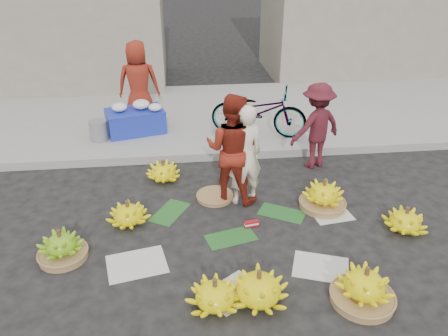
{
  "coord_description": "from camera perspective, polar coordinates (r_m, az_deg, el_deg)",
  "views": [
    {
      "loc": [
        -0.7,
        -4.84,
        3.47
      ],
      "look_at": [
        -0.12,
        0.46,
        0.7
      ],
      "focal_mm": 35.0,
      "sensor_mm": 36.0,
      "label": 1
    }
  ],
  "objects": [
    {
      "name": "incense_stack",
      "position": [
        6.02,
        3.61,
        -7.29
      ],
      "size": [
        0.21,
        0.1,
        0.08
      ],
      "primitive_type": "cube",
      "rotation": [
        0.0,
        0.0,
        0.17
      ],
      "color": "#B2131C",
      "rests_on": "ground"
    },
    {
      "name": "sidewalk",
      "position": [
        9.78,
        -1.8,
        7.06
      ],
      "size": [
        40.0,
        4.0,
        0.12
      ],
      "primitive_type": "cube",
      "color": "gray",
      "rests_on": "ground"
    },
    {
      "name": "banana_bunch_5",
      "position": [
        6.51,
        12.85,
        -3.5
      ],
      "size": [
        0.66,
        0.66,
        0.46
      ],
      "rotation": [
        0.0,
        0.0,
        0.04
      ],
      "color": "olive",
      "rests_on": "ground"
    },
    {
      "name": "man_striped",
      "position": [
        7.46,
        11.99,
        5.37
      ],
      "size": [
        1.09,
        0.86,
        1.47
      ],
      "primitive_type": "imported",
      "rotation": [
        0.0,
        0.0,
        3.51
      ],
      "color": "maroon",
      "rests_on": "ground"
    },
    {
      "name": "grey_bucket",
      "position": [
        8.57,
        -16.05,
        4.75
      ],
      "size": [
        0.34,
        0.34,
        0.38
      ],
      "primitive_type": "cylinder",
      "color": "slate",
      "rests_on": "sidewalk"
    },
    {
      "name": "banana_bunch_6",
      "position": [
        6.16,
        -12.4,
        -5.81
      ],
      "size": [
        0.75,
        0.75,
        0.36
      ],
      "rotation": [
        0.0,
        0.0,
        0.42
      ],
      "color": "#FFF30C",
      "rests_on": "ground"
    },
    {
      "name": "vendor_red",
      "position": [
        6.28,
        1.04,
        2.51
      ],
      "size": [
        0.99,
        0.9,
        1.64
      ],
      "primitive_type": "imported",
      "rotation": [
        0.0,
        0.0,
        2.72
      ],
      "color": "maroon",
      "rests_on": "ground"
    },
    {
      "name": "ground",
      "position": [
        6.0,
        1.62,
        -7.9
      ],
      "size": [
        80.0,
        80.0,
        0.0
      ],
      "primitive_type": "plane",
      "color": "black",
      "rests_on": "ground"
    },
    {
      "name": "vendor_cream",
      "position": [
        6.24,
        2.66,
        1.68
      ],
      "size": [
        0.63,
        0.5,
        1.52
      ],
      "primitive_type": "imported",
      "rotation": [
        0.0,
        0.0,
        3.42
      ],
      "color": "white",
      "rests_on": "ground"
    },
    {
      "name": "flower_table",
      "position": [
        8.75,
        -11.47,
        6.24
      ],
      "size": [
        1.22,
        0.94,
        0.63
      ],
      "rotation": [
        0.0,
        0.0,
        0.27
      ],
      "color": "#1927A3",
      "rests_on": "sidewalk"
    },
    {
      "name": "banana_bunch_2",
      "position": [
        4.85,
        4.54,
        -15.31
      ],
      "size": [
        0.88,
        0.88,
        0.41
      ],
      "rotation": [
        0.0,
        0.0,
        0.37
      ],
      "color": "#FFF30C",
      "rests_on": "ground"
    },
    {
      "name": "banana_bunch_1",
      "position": [
        4.8,
        -1.18,
        -16.18
      ],
      "size": [
        0.71,
        0.71,
        0.37
      ],
      "rotation": [
        0.0,
        0.0,
        0.26
      ],
      "color": "#FFF30C",
      "rests_on": "ground"
    },
    {
      "name": "basket_spare",
      "position": [
        6.63,
        -1.21,
        -3.77
      ],
      "size": [
        0.69,
        0.69,
        0.06
      ],
      "primitive_type": "cylinder",
      "rotation": [
        0.0,
        0.0,
        -0.36
      ],
      "color": "olive",
      "rests_on": "ground"
    },
    {
      "name": "newspaper_scatter",
      "position": [
        5.37,
        2.8,
        -12.79
      ],
      "size": [
        3.2,
        1.8,
        0.0
      ],
      "primitive_type": null,
      "color": "silver",
      "rests_on": "ground"
    },
    {
      "name": "curb",
      "position": [
        7.85,
        -0.54,
        1.84
      ],
      "size": [
        40.0,
        0.25,
        0.15
      ],
      "primitive_type": "cube",
      "color": "gray",
      "rests_on": "ground"
    },
    {
      "name": "banana_bunch_0",
      "position": [
        5.75,
        -20.45,
        -9.59
      ],
      "size": [
        0.63,
        0.63,
        0.41
      ],
      "rotation": [
        0.0,
        0.0,
        0.3
      ],
      "color": "olive",
      "rests_on": "ground"
    },
    {
      "name": "banana_bunch_4",
      "position": [
        6.36,
        22.6,
        -6.32
      ],
      "size": [
        0.75,
        0.75,
        0.36
      ],
      "rotation": [
        0.0,
        0.0,
        -0.42
      ],
      "color": "#FFF30C",
      "rests_on": "ground"
    },
    {
      "name": "banana_bunch_7",
      "position": [
        7.15,
        -7.92,
        -0.42
      ],
      "size": [
        0.69,
        0.69,
        0.36
      ],
      "rotation": [
        0.0,
        0.0,
        0.26
      ],
      "color": "#FFF30C",
      "rests_on": "ground"
    },
    {
      "name": "banana_bunch_3",
      "position": [
        5.04,
        17.84,
        -14.58
      ],
      "size": [
        0.69,
        0.69,
        0.46
      ],
      "rotation": [
        0.0,
        0.0,
        0.17
      ],
      "color": "olive",
      "rests_on": "ground"
    },
    {
      "name": "flower_vendor",
      "position": [
        9.02,
        -11.1,
        10.82
      ],
      "size": [
        0.84,
        0.56,
        1.68
      ],
      "primitive_type": "imported",
      "rotation": [
        0.0,
        0.0,
        3.17
      ],
      "color": "maroon",
      "rests_on": "sidewalk"
    },
    {
      "name": "building_left",
      "position": [
        12.57,
        -22.75,
        18.81
      ],
      "size": [
        6.0,
        3.0,
        4.0
      ],
      "primitive_type": "cube",
      "color": "gray",
      "rests_on": "sidewalk"
    },
    {
      "name": "banana_leaves",
      "position": [
        6.15,
        0.44,
        -6.86
      ],
      "size": [
        2.0,
        1.0,
        0.0
      ],
      "primitive_type": null,
      "color": "#1B531F",
      "rests_on": "ground"
    },
    {
      "name": "bicycle",
      "position": [
        8.39,
        4.54,
        7.41
      ],
      "size": [
        1.17,
        1.94,
        0.96
      ],
      "primitive_type": "imported",
      "rotation": [
        0.0,
        0.0,
        1.26
      ],
      "color": "gray",
      "rests_on": "sidewalk"
    }
  ]
}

